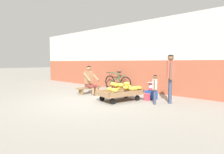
# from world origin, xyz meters

# --- Properties ---
(ground_plane) EXTENTS (80.00, 80.00, 0.00)m
(ground_plane) POSITION_xyz_m (0.00, 0.00, 0.00)
(ground_plane) COLOR gray
(back_wall) EXTENTS (16.00, 0.30, 3.07)m
(back_wall) POSITION_xyz_m (0.00, 3.22, 1.53)
(back_wall) COLOR #A35138
(back_wall) RESTS_ON ground
(banana_cart) EXTENTS (1.11, 1.58, 0.36)m
(banana_cart) POSITION_xyz_m (0.65, 0.89, 0.24)
(banana_cart) COLOR #8E6B47
(banana_cart) RESTS_ON ground
(banana_pile) EXTENTS (0.90, 1.29, 0.26)m
(banana_pile) POSITION_xyz_m (0.73, 0.98, 0.47)
(banana_pile) COLOR gold
(banana_pile) RESTS_ON banana_cart
(low_bench) EXTENTS (0.39, 1.12, 0.27)m
(low_bench) POSITION_xyz_m (-1.26, 1.13, 0.20)
(low_bench) COLOR olive
(low_bench) RESTS_ON ground
(vendor_seated) EXTENTS (0.70, 0.51, 1.14)m
(vendor_seated) POSITION_xyz_m (-1.17, 1.12, 0.57)
(vendor_seated) COLOR #9E704C
(vendor_seated) RESTS_ON ground
(plastic_crate) EXTENTS (0.36, 0.28, 0.30)m
(plastic_crate) POSITION_xyz_m (1.25, 1.87, 0.15)
(plastic_crate) COLOR #234CA8
(plastic_crate) RESTS_ON ground
(weighing_scale) EXTENTS (0.30, 0.30, 0.29)m
(weighing_scale) POSITION_xyz_m (1.25, 1.87, 0.45)
(weighing_scale) COLOR #28282D
(weighing_scale) RESTS_ON plastic_crate
(bicycle_near_left) EXTENTS (1.66, 0.48, 0.86)m
(bicycle_near_left) POSITION_xyz_m (-1.26, 2.87, 0.35)
(bicycle_near_left) COLOR black
(bicycle_near_left) RESTS_ON ground
(customer_adult) EXTENTS (0.34, 0.43, 1.53)m
(customer_adult) POSITION_xyz_m (2.03, 1.73, 0.95)
(customer_adult) COLOR #38425B
(customer_adult) RESTS_ON ground
(customer_child) EXTENTS (0.18, 0.27, 0.91)m
(customer_child) POSITION_xyz_m (1.79, 1.23, 0.56)
(customer_child) COLOR #38425B
(customer_child) RESTS_ON ground
(shopping_bag) EXTENTS (0.18, 0.12, 0.24)m
(shopping_bag) POSITION_xyz_m (1.27, 1.57, 0.12)
(shopping_bag) COLOR #D13D4C
(shopping_bag) RESTS_ON ground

